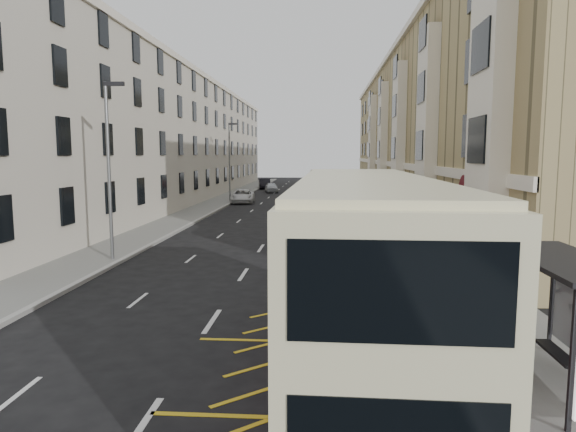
# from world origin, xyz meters

# --- Properties ---
(ground) EXTENTS (200.00, 200.00, 0.00)m
(ground) POSITION_xyz_m (0.00, 0.00, 0.00)
(ground) COLOR black
(ground) RESTS_ON ground
(pavement_right) EXTENTS (4.00, 120.00, 0.15)m
(pavement_right) POSITION_xyz_m (8.00, 30.00, 0.07)
(pavement_right) COLOR slate
(pavement_right) RESTS_ON ground
(pavement_left) EXTENTS (3.00, 120.00, 0.15)m
(pavement_left) POSITION_xyz_m (-7.50, 30.00, 0.07)
(pavement_left) COLOR slate
(pavement_left) RESTS_ON ground
(kerb_right) EXTENTS (0.25, 120.00, 0.15)m
(kerb_right) POSITION_xyz_m (6.00, 30.00, 0.07)
(kerb_right) COLOR #9A9994
(kerb_right) RESTS_ON ground
(kerb_left) EXTENTS (0.25, 120.00, 0.15)m
(kerb_left) POSITION_xyz_m (-6.00, 30.00, 0.07)
(kerb_left) COLOR #9A9994
(kerb_left) RESTS_ON ground
(road_markings) EXTENTS (10.00, 110.00, 0.01)m
(road_markings) POSITION_xyz_m (0.00, 45.00, 0.01)
(road_markings) COLOR silver
(road_markings) RESTS_ON ground
(terrace_right) EXTENTS (10.75, 79.00, 15.25)m
(terrace_right) POSITION_xyz_m (14.88, 45.38, 7.52)
(terrace_right) COLOR tan
(terrace_right) RESTS_ON ground
(terrace_left) EXTENTS (9.18, 79.00, 13.25)m
(terrace_left) POSITION_xyz_m (-13.43, 45.50, 6.52)
(terrace_left) COLOR beige
(terrace_left) RESTS_ON ground
(guard_railing) EXTENTS (0.06, 6.56, 1.01)m
(guard_railing) POSITION_xyz_m (6.25, 5.75, 0.86)
(guard_railing) COLOR red
(guard_railing) RESTS_ON pavement_right
(street_lamp_near) EXTENTS (0.93, 0.18, 8.00)m
(street_lamp_near) POSITION_xyz_m (-6.35, 12.00, 4.64)
(street_lamp_near) COLOR slate
(street_lamp_near) RESTS_ON pavement_left
(street_lamp_far) EXTENTS (0.93, 0.18, 8.00)m
(street_lamp_far) POSITION_xyz_m (-6.35, 42.00, 4.64)
(street_lamp_far) COLOR slate
(street_lamp_far) RESTS_ON pavement_left
(double_decker_front) EXTENTS (2.77, 11.32, 4.50)m
(double_decker_front) POSITION_xyz_m (4.11, -0.14, 2.29)
(double_decker_front) COLOR beige
(double_decker_front) RESTS_ON ground
(double_decker_rear) EXTENTS (2.89, 10.23, 4.03)m
(double_decker_rear) POSITION_xyz_m (3.89, 16.19, 2.05)
(double_decker_rear) COLOR beige
(double_decker_rear) RESTS_ON ground
(pedestrian_near) EXTENTS (0.67, 0.63, 1.54)m
(pedestrian_near) POSITION_xyz_m (7.42, 1.21, 0.92)
(pedestrian_near) COLOR black
(pedestrian_near) RESTS_ON pavement_right
(pedestrian_mid) EXTENTS (0.98, 0.82, 1.83)m
(pedestrian_mid) POSITION_xyz_m (7.83, 2.28, 1.07)
(pedestrian_mid) COLOR black
(pedestrian_mid) RESTS_ON pavement_right
(pedestrian_far) EXTENTS (1.10, 0.46, 1.86)m
(pedestrian_far) POSITION_xyz_m (6.35, 7.33, 1.08)
(pedestrian_far) COLOR black
(pedestrian_far) RESTS_ON pavement_right
(white_van) EXTENTS (2.72, 5.12, 1.37)m
(white_van) POSITION_xyz_m (-4.96, 41.40, 0.68)
(white_van) COLOR silver
(white_van) RESTS_ON ground
(car_silver) EXTENTS (2.26, 4.10, 1.32)m
(car_silver) POSITION_xyz_m (-3.50, 56.08, 0.66)
(car_silver) COLOR #B5B9BD
(car_silver) RESTS_ON ground
(car_dark) EXTENTS (2.30, 4.73, 1.49)m
(car_dark) POSITION_xyz_m (-5.20, 63.21, 0.75)
(car_dark) COLOR black
(car_dark) RESTS_ON ground
(car_red) EXTENTS (2.25, 5.09, 1.46)m
(car_red) POSITION_xyz_m (3.68, 64.46, 0.73)
(car_red) COLOR #940908
(car_red) RESTS_ON ground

